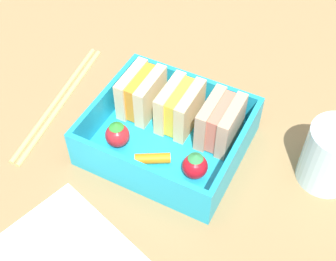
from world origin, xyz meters
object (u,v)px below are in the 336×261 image
object	(u,v)px
sandwich_center_left	(180,107)
chopstick_pair	(59,100)
strawberry_far_left	(195,166)
carrot_stick_far_left	(150,157)
sandwich_center	(220,122)
drinking_glass	(331,156)
sandwich_left	(141,93)
strawberry_left	(117,135)

from	to	relation	value
sandwich_center_left	chopstick_pair	size ratio (longest dim) A/B	0.28
sandwich_center_left	strawberry_far_left	xyz separation A→B (cm)	(4.82, -6.03, -1.11)
carrot_stick_far_left	sandwich_center	bearing A→B (deg)	50.79
chopstick_pair	drinking_glass	size ratio (longest dim) A/B	2.87
sandwich_left	chopstick_pair	world-z (taller)	sandwich_left
sandwich_center	carrot_stick_far_left	size ratio (longest dim) A/B	1.51
sandwich_center	strawberry_left	xyz separation A→B (cm)	(-9.88, -6.11, -1.11)
strawberry_far_left	sandwich_center	bearing A→B (deg)	87.55
strawberry_left	drinking_glass	world-z (taller)	drinking_glass
carrot_stick_far_left	drinking_glass	bearing A→B (deg)	23.53
sandwich_left	drinking_glass	bearing A→B (deg)	2.69
strawberry_far_left	drinking_glass	world-z (taller)	drinking_glass
chopstick_pair	sandwich_center	bearing A→B (deg)	8.31
sandwich_left	sandwich_center	xyz separation A→B (cm)	(10.16, 0.00, 0.00)
strawberry_left	strawberry_far_left	distance (cm)	9.62
sandwich_left	carrot_stick_far_left	size ratio (longest dim) A/B	1.51
sandwich_center	sandwich_left	bearing A→B (deg)	180.00
sandwich_center_left	strawberry_far_left	world-z (taller)	sandwich_center_left
strawberry_left	sandwich_center_left	bearing A→B (deg)	51.87
sandwich_center	chopstick_pair	bearing A→B (deg)	-171.69
strawberry_left	drinking_glass	xyz separation A→B (cm)	(22.15, 7.16, 1.00)
carrot_stick_far_left	drinking_glass	distance (cm)	19.40
sandwich_center_left	chopstick_pair	xyz separation A→B (cm)	(-15.60, -3.02, -3.47)
sandwich_center	carrot_stick_far_left	xyz separation A→B (cm)	(-5.43, -6.65, -2.03)
sandwich_center_left	sandwich_center	world-z (taller)	same
carrot_stick_far_left	strawberry_far_left	world-z (taller)	strawberry_far_left
chopstick_pair	strawberry_left	bearing A→B (deg)	-15.96
strawberry_far_left	chopstick_pair	xyz separation A→B (cm)	(-20.42, 3.01, -2.36)
strawberry_left	carrot_stick_far_left	size ratio (longest dim) A/B	0.86
sandwich_left	strawberry_left	bearing A→B (deg)	-87.35
sandwich_center_left	strawberry_left	xyz separation A→B (cm)	(-4.80, -6.11, -1.11)
strawberry_left	chopstick_pair	bearing A→B (deg)	164.04
drinking_glass	strawberry_far_left	bearing A→B (deg)	-150.52
strawberry_far_left	strawberry_left	bearing A→B (deg)	-179.52
sandwich_left	strawberry_left	world-z (taller)	sandwich_left
carrot_stick_far_left	drinking_glass	xyz separation A→B (cm)	(17.70, 7.71, 1.92)
sandwich_center_left	drinking_glass	distance (cm)	17.38
carrot_stick_far_left	strawberry_far_left	xyz separation A→B (cm)	(5.17, 0.63, 0.92)
sandwich_left	carrot_stick_far_left	bearing A→B (deg)	-54.60
sandwich_left	carrot_stick_far_left	world-z (taller)	sandwich_left
sandwich_left	drinking_glass	world-z (taller)	drinking_glass
strawberry_left	strawberry_far_left	bearing A→B (deg)	0.48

